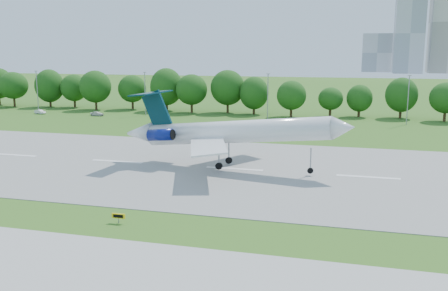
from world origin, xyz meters
TOP-DOWN VIEW (x-y plane):
  - ground at (0.00, 0.00)m, footprint 600.00×600.00m
  - runway at (0.00, 25.00)m, footprint 400.00×45.00m
  - tree_line at (0.00, 92.00)m, footprint 288.40×8.40m
  - light_poles at (-2.50, 82.00)m, footprint 175.90×0.25m
  - skyline at (100.16, 390.61)m, footprint 127.00×52.00m
  - airliner at (18.36, 25.20)m, footprint 37.36×26.93m
  - taxi_sign_right at (13.90, -2.09)m, footprint 1.53×0.21m
  - service_vehicle_a at (-50.90, 76.88)m, footprint 3.93×2.29m
  - service_vehicle_b at (-32.68, 77.12)m, footprint 3.95×1.85m

SIDE VIEW (x-z plane):
  - ground at x=0.00m, z-range 0.00..0.00m
  - runway at x=0.00m, z-range 0.00..0.08m
  - service_vehicle_a at x=-50.90m, z-range 0.00..1.23m
  - service_vehicle_b at x=-32.68m, z-range 0.00..1.31m
  - taxi_sign_right at x=13.90m, z-range 0.26..1.33m
  - airliner at x=18.36m, z-range 0.04..11.74m
  - tree_line at x=0.00m, z-range 0.99..11.39m
  - light_poles at x=-2.50m, z-range 0.24..12.43m
  - skyline at x=100.16m, z-range -9.54..70.46m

